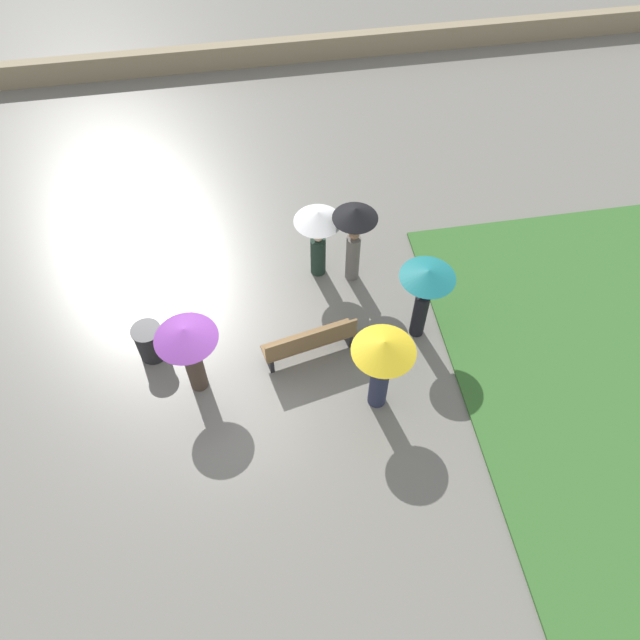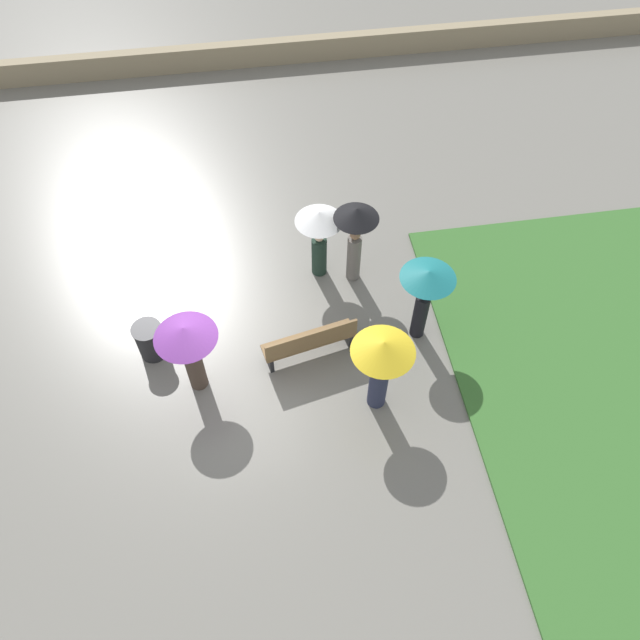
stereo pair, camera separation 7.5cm
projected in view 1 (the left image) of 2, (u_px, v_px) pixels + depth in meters
ground_plane at (235, 368)px, 12.16m from camera, size 90.00×90.00×0.00m
parapet_wall at (204, 58)px, 18.06m from camera, size 45.00×0.35×0.68m
park_bench at (310, 342)px, 11.96m from camera, size 1.88×0.78×0.90m
trash_bin at (150, 342)px, 12.04m from camera, size 0.58×0.58×0.81m
crowd_person_yellow at (383, 358)px, 10.58m from camera, size 1.11×1.11×1.95m
crowd_person_teal at (425, 288)px, 11.56m from camera, size 1.04×1.04×1.89m
crowd_person_white at (318, 229)px, 12.62m from camera, size 0.99×0.99×1.76m
crowd_person_purple at (188, 344)px, 10.84m from camera, size 1.12×1.12×1.81m
crowd_person_black at (354, 229)px, 12.41m from camera, size 0.91×0.91×1.99m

